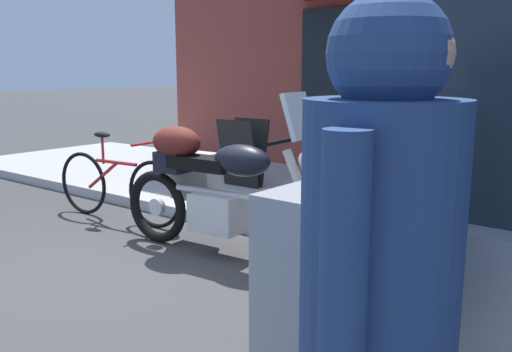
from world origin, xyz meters
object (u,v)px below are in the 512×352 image
object	(u,v)px
touring_motorcycle	(213,185)
parked_bicycle	(117,186)
pedestrian_walking	(380,271)
sandwich_board_sign	(243,153)

from	to	relation	value
touring_motorcycle	parked_bicycle	world-z (taller)	touring_motorcycle
pedestrian_walking	sandwich_board_sign	bearing A→B (deg)	132.53
pedestrian_walking	touring_motorcycle	bearing A→B (deg)	139.12
parked_bicycle	sandwich_board_sign	size ratio (longest dim) A/B	2.05
sandwich_board_sign	pedestrian_walking	bearing A→B (deg)	-47.47
touring_motorcycle	pedestrian_walking	distance (m)	3.44
parked_bicycle	sandwich_board_sign	bearing A→B (deg)	80.75
touring_motorcycle	parked_bicycle	bearing A→B (deg)	173.55
parked_bicycle	pedestrian_walking	size ratio (longest dim) A/B	1.00
touring_motorcycle	pedestrian_walking	size ratio (longest dim) A/B	1.26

